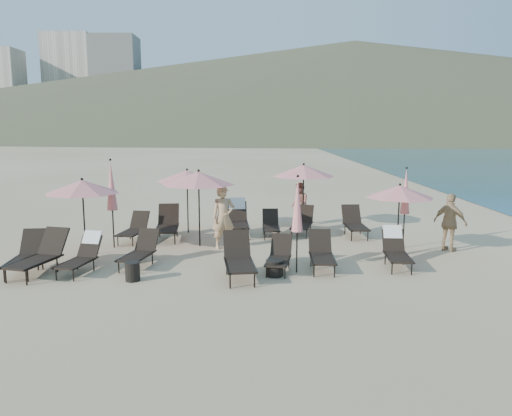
{
  "coord_description": "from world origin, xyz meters",
  "views": [
    {
      "loc": [
        -0.64,
        -12.29,
        3.68
      ],
      "look_at": [
        -0.59,
        3.5,
        1.1
      ],
      "focal_mm": 35.0,
      "sensor_mm": 36.0,
      "label": 1
    }
  ],
  "objects_px": {
    "side_table_0": "(133,272)",
    "umbrella_open_1": "(199,178)",
    "umbrella_open_2": "(400,192)",
    "umbrella_closed_2": "(111,186)",
    "lounger_5": "(396,249)",
    "lounger_1": "(140,251)",
    "lounger_2": "(239,258)",
    "lounger_13": "(82,254)",
    "side_table_1": "(275,268)",
    "lounger_6": "(134,228)",
    "lounger_7": "(167,224)",
    "lounger_9": "(271,224)",
    "beachgoer_c": "(450,223)",
    "lounger_12": "(27,255)",
    "umbrella_open_0": "(82,187)",
    "lounger_4": "(322,253)",
    "umbrella_closed_0": "(297,205)",
    "lounger_3": "(279,256)",
    "umbrella_open_4": "(304,171)",
    "umbrella_closed_1": "(406,192)",
    "lounger_11": "(354,223)",
    "umbrella_open_3": "(187,176)",
    "lounger_0": "(39,255)",
    "beachgoer_b": "(299,204)",
    "lounger_8": "(238,218)",
    "lounger_10": "(302,222)"
  },
  "relations": [
    {
      "from": "umbrella_closed_1",
      "to": "umbrella_open_1",
      "type": "bearing_deg",
      "value": 177.47
    },
    {
      "from": "lounger_6",
      "to": "lounger_10",
      "type": "xyz_separation_m",
      "value": [
        5.57,
        1.04,
        0.02
      ]
    },
    {
      "from": "lounger_1",
      "to": "side_table_1",
      "type": "height_order",
      "value": "lounger_1"
    },
    {
      "from": "umbrella_open_1",
      "to": "beachgoer_b",
      "type": "xyz_separation_m",
      "value": [
        3.39,
        3.28,
        -1.31
      ]
    },
    {
      "from": "lounger_12",
      "to": "lounger_13",
      "type": "xyz_separation_m",
      "value": [
        1.38,
        0.04,
        -0.01
      ]
    },
    {
      "from": "lounger_10",
      "to": "beachgoer_b",
      "type": "height_order",
      "value": "beachgoer_b"
    },
    {
      "from": "lounger_2",
      "to": "umbrella_open_4",
      "type": "distance_m",
      "value": 6.4
    },
    {
      "from": "lounger_6",
      "to": "lounger_13",
      "type": "distance_m",
      "value": 3.52
    },
    {
      "from": "umbrella_closed_2",
      "to": "side_table_1",
      "type": "relative_size",
      "value": 6.27
    },
    {
      "from": "umbrella_closed_2",
      "to": "lounger_9",
      "type": "bearing_deg",
      "value": 18.73
    },
    {
      "from": "lounger_13",
      "to": "side_table_1",
      "type": "xyz_separation_m",
      "value": [
        4.91,
        -0.38,
        -0.25
      ]
    },
    {
      "from": "beachgoer_b",
      "to": "umbrella_open_0",
      "type": "bearing_deg",
      "value": -63.7
    },
    {
      "from": "lounger_4",
      "to": "lounger_9",
      "type": "relative_size",
      "value": 1.11
    },
    {
      "from": "lounger_1",
      "to": "lounger_2",
      "type": "relative_size",
      "value": 0.88
    },
    {
      "from": "lounger_0",
      "to": "lounger_9",
      "type": "bearing_deg",
      "value": 51.39
    },
    {
      "from": "umbrella_open_1",
      "to": "umbrella_open_3",
      "type": "xyz_separation_m",
      "value": [
        -0.62,
        1.99,
        -0.12
      ]
    },
    {
      "from": "lounger_6",
      "to": "lounger_7",
      "type": "distance_m",
      "value": 1.09
    },
    {
      "from": "umbrella_open_0",
      "to": "umbrella_open_2",
      "type": "relative_size",
      "value": 1.08
    },
    {
      "from": "lounger_0",
      "to": "umbrella_closed_1",
      "type": "distance_m",
      "value": 10.41
    },
    {
      "from": "lounger_0",
      "to": "side_table_1",
      "type": "relative_size",
      "value": 4.48
    },
    {
      "from": "umbrella_open_1",
      "to": "umbrella_open_4",
      "type": "height_order",
      "value": "umbrella_open_4"
    },
    {
      "from": "lounger_2",
      "to": "umbrella_closed_2",
      "type": "relative_size",
      "value": 0.68
    },
    {
      "from": "lounger_0",
      "to": "lounger_12",
      "type": "bearing_deg",
      "value": 172.23
    },
    {
      "from": "umbrella_closed_2",
      "to": "lounger_5",
      "type": "bearing_deg",
      "value": -14.41
    },
    {
      "from": "umbrella_open_1",
      "to": "umbrella_closed_1",
      "type": "bearing_deg",
      "value": -2.53
    },
    {
      "from": "lounger_8",
      "to": "lounger_11",
      "type": "height_order",
      "value": "lounger_8"
    },
    {
      "from": "umbrella_open_1",
      "to": "umbrella_open_4",
      "type": "bearing_deg",
      "value": 36.12
    },
    {
      "from": "side_table_0",
      "to": "umbrella_open_1",
      "type": "bearing_deg",
      "value": 70.83
    },
    {
      "from": "umbrella_open_4",
      "to": "beachgoer_b",
      "type": "xyz_separation_m",
      "value": [
        -0.06,
        0.75,
        -1.32
      ]
    },
    {
      "from": "umbrella_open_1",
      "to": "umbrella_open_2",
      "type": "height_order",
      "value": "umbrella_open_1"
    },
    {
      "from": "lounger_8",
      "to": "lounger_13",
      "type": "bearing_deg",
      "value": -134.08
    },
    {
      "from": "umbrella_closed_1",
      "to": "lounger_13",
      "type": "bearing_deg",
      "value": -164.35
    },
    {
      "from": "umbrella_open_1",
      "to": "umbrella_closed_0",
      "type": "distance_m",
      "value": 4.02
    },
    {
      "from": "umbrella_open_3",
      "to": "side_table_0",
      "type": "height_order",
      "value": "umbrella_open_3"
    },
    {
      "from": "lounger_9",
      "to": "side_table_1",
      "type": "relative_size",
      "value": 3.36
    },
    {
      "from": "lounger_11",
      "to": "lounger_12",
      "type": "distance_m",
      "value": 10.13
    },
    {
      "from": "lounger_9",
      "to": "beachgoer_c",
      "type": "xyz_separation_m",
      "value": [
        5.25,
        -2.13,
        0.47
      ]
    },
    {
      "from": "lounger_10",
      "to": "lounger_12",
      "type": "height_order",
      "value": "lounger_12"
    },
    {
      "from": "lounger_13",
      "to": "lounger_9",
      "type": "bearing_deg",
      "value": 53.0
    },
    {
      "from": "lounger_0",
      "to": "side_table_0",
      "type": "xyz_separation_m",
      "value": [
        2.47,
        -0.57,
        -0.27
      ]
    },
    {
      "from": "lounger_13",
      "to": "umbrella_open_3",
      "type": "bearing_deg",
      "value": 78.98
    },
    {
      "from": "lounger_13",
      "to": "lounger_5",
      "type": "bearing_deg",
      "value": 16.08
    },
    {
      "from": "umbrella_open_4",
      "to": "umbrella_open_1",
      "type": "bearing_deg",
      "value": -143.88
    },
    {
      "from": "lounger_2",
      "to": "lounger_9",
      "type": "relative_size",
      "value": 1.27
    },
    {
      "from": "lounger_0",
      "to": "beachgoer_c",
      "type": "relative_size",
      "value": 1.13
    },
    {
      "from": "lounger_7",
      "to": "umbrella_closed_1",
      "type": "distance_m",
      "value": 7.66
    },
    {
      "from": "lounger_3",
      "to": "umbrella_open_4",
      "type": "distance_m",
      "value": 5.61
    },
    {
      "from": "lounger_2",
      "to": "umbrella_closed_0",
      "type": "distance_m",
      "value": 1.97
    },
    {
      "from": "side_table_1",
      "to": "lounger_9",
      "type": "bearing_deg",
      "value": 89.27
    },
    {
      "from": "lounger_10",
      "to": "umbrella_open_2",
      "type": "relative_size",
      "value": 0.82
    }
  ]
}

